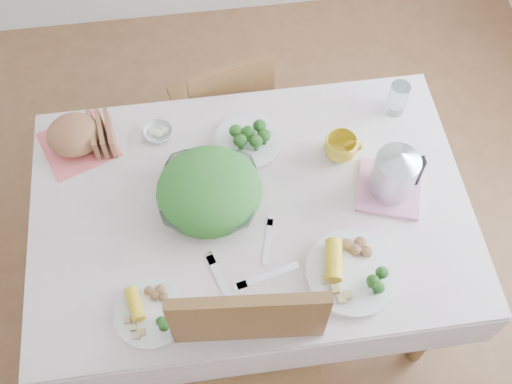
{
  "coord_description": "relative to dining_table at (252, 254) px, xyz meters",
  "views": [
    {
      "loc": [
        -0.12,
        -0.99,
        2.55
      ],
      "look_at": [
        0.02,
        0.02,
        0.82
      ],
      "focal_mm": 42.0,
      "sensor_mm": 36.0,
      "label": 1
    }
  ],
  "objects": [
    {
      "name": "salad_bowl",
      "position": [
        -0.14,
        0.04,
        0.43
      ],
      "size": [
        0.38,
        0.38,
        0.08
      ],
      "primitive_type": "imported",
      "rotation": [
        0.0,
        0.0,
        -0.15
      ],
      "color": "white",
      "rests_on": "tablecloth"
    },
    {
      "name": "bread_loaf",
      "position": [
        -0.59,
        0.34,
        0.45
      ],
      "size": [
        0.24,
        0.24,
        0.12
      ],
      "primitive_type": "ellipsoid",
      "rotation": [
        0.0,
        0.0,
        -0.33
      ],
      "color": "#935B39",
      "rests_on": "napkin"
    },
    {
      "name": "fruit_bowl",
      "position": [
        -0.3,
        0.34,
        0.4
      ],
      "size": [
        0.13,
        0.13,
        0.03
      ],
      "primitive_type": "imported",
      "rotation": [
        0.0,
        0.0,
        -0.21
      ],
      "color": "white",
      "rests_on": "tablecloth"
    },
    {
      "name": "fork_left",
      "position": [
        -0.13,
        -0.27,
        0.39
      ],
      "size": [
        0.09,
        0.21,
        0.0
      ],
      "primitive_type": "cube",
      "rotation": [
        0.0,
        0.0,
        0.3
      ],
      "color": "silver",
      "rests_on": "tablecloth"
    },
    {
      "name": "pink_tray",
      "position": [
        0.48,
        0.0,
        0.4
      ],
      "size": [
        0.27,
        0.27,
        0.02
      ],
      "primitive_type": "cube",
      "rotation": [
        0.0,
        0.0,
        -0.32
      ],
      "color": "pink",
      "rests_on": "tablecloth"
    },
    {
      "name": "dining_table",
      "position": [
        0.0,
        0.0,
        0.0
      ],
      "size": [
        1.4,
        0.9,
        0.75
      ],
      "primitive_type": "cube",
      "color": "brown",
      "rests_on": "floor"
    },
    {
      "name": "tablecloth",
      "position": [
        0.0,
        0.0,
        0.38
      ],
      "size": [
        1.5,
        1.0,
        0.01
      ],
      "primitive_type": "cube",
      "color": "silver",
      "rests_on": "dining_table"
    },
    {
      "name": "yellow_mug",
      "position": [
        0.34,
        0.17,
        0.43
      ],
      "size": [
        0.14,
        0.14,
        0.09
      ],
      "primitive_type": "imported",
      "rotation": [
        0.0,
        0.0,
        -0.18
      ],
      "color": "yellow",
      "rests_on": "tablecloth"
    },
    {
      "name": "floor",
      "position": [
        0.0,
        0.0,
        -0.38
      ],
      "size": [
        3.6,
        3.6,
        0.0
      ],
      "primitive_type": "plane",
      "color": "brown",
      "rests_on": "ground"
    },
    {
      "name": "dinner_plate_left",
      "position": [
        -0.36,
        -0.34,
        0.4
      ],
      "size": [
        0.25,
        0.25,
        0.02
      ],
      "primitive_type": "cylinder",
      "rotation": [
        0.0,
        0.0,
        -0.12
      ],
      "color": "white",
      "rests_on": "tablecloth"
    },
    {
      "name": "knife",
      "position": [
        0.02,
        -0.26,
        0.39
      ],
      "size": [
        0.21,
        0.07,
        0.0
      ],
      "primitive_type": "cube",
      "rotation": [
        0.0,
        0.0,
        1.81
      ],
      "color": "silver",
      "rests_on": "tablecloth"
    },
    {
      "name": "dinner_plate_right",
      "position": [
        0.29,
        -0.29,
        0.4
      ],
      "size": [
        0.41,
        0.41,
        0.03
      ],
      "primitive_type": "cylinder",
      "rotation": [
        0.0,
        0.0,
        -0.56
      ],
      "color": "white",
      "rests_on": "tablecloth"
    },
    {
      "name": "fork_right",
      "position": [
        0.04,
        -0.14,
        0.39
      ],
      "size": [
        0.06,
        0.17,
        0.0
      ],
      "primitive_type": "cube",
      "rotation": [
        0.0,
        0.0,
        -0.26
      ],
      "color": "silver",
      "rests_on": "tablecloth"
    },
    {
      "name": "napkin",
      "position": [
        -0.59,
        0.34,
        0.39
      ],
      "size": [
        0.32,
        0.32,
        0.0
      ],
      "primitive_type": "cube",
      "rotation": [
        0.0,
        0.0,
        0.38
      ],
      "color": "#FD6A6A",
      "rests_on": "tablecloth"
    },
    {
      "name": "broccoli_plate",
      "position": [
        0.03,
        0.26,
        0.4
      ],
      "size": [
        0.25,
        0.25,
        0.02
      ],
      "primitive_type": "cylinder",
      "rotation": [
        0.0,
        0.0,
        0.03
      ],
      "color": "beige",
      "rests_on": "tablecloth"
    },
    {
      "name": "glass_tumbler",
      "position": [
        0.59,
        0.34,
        0.45
      ],
      "size": [
        0.09,
        0.09,
        0.14
      ],
      "primitive_type": "cylinder",
      "rotation": [
        0.0,
        0.0,
        0.33
      ],
      "color": "white",
      "rests_on": "tablecloth"
    },
    {
      "name": "chair_far",
      "position": [
        -0.05,
        0.74,
        0.09
      ],
      "size": [
        0.47,
        0.47,
        0.84
      ],
      "primitive_type": "cube",
      "rotation": [
        0.0,
        0.0,
        3.43
      ],
      "color": "brown",
      "rests_on": "floor"
    },
    {
      "name": "electric_kettle",
      "position": [
        0.48,
        0.0,
        0.51
      ],
      "size": [
        0.16,
        0.16,
        0.21
      ],
      "primitive_type": "cylinder",
      "rotation": [
        0.0,
        0.0,
        0.09
      ],
      "color": "#B2B5BA",
      "rests_on": "pink_tray"
    }
  ]
}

